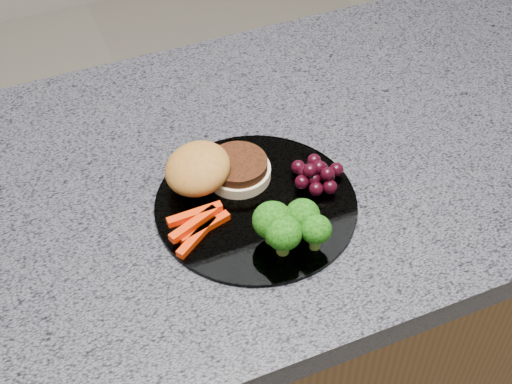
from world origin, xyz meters
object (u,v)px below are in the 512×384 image
plate (256,204)px  burger (212,171)px  island_cabinet (296,332)px  grape_bunch (317,174)px

plate → burger: (-0.04, 0.06, 0.02)m
burger → island_cabinet: bearing=0.3°
grape_bunch → island_cabinet: bearing=70.6°
island_cabinet → plate: bearing=-146.7°
island_cabinet → grape_bunch: size_ratio=16.88×
island_cabinet → burger: 0.52m
plate → burger: burger is taller
island_cabinet → grape_bunch: (-0.02, -0.07, 0.49)m
burger → grape_bunch: burger is taller
plate → grape_bunch: grape_bunch is taller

